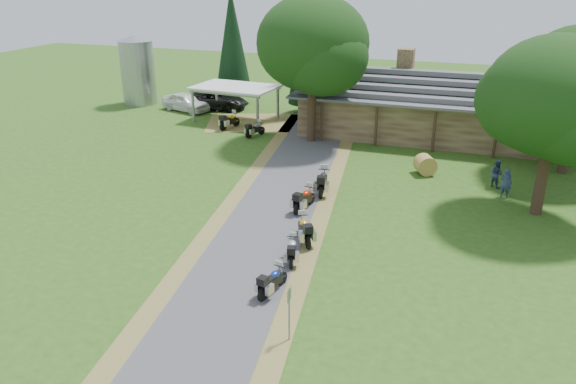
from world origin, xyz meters
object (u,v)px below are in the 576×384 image
(silo, at_px, (138,70))
(motorcycle_row_d, at_px, (304,198))
(car_dark_suv, at_px, (215,96))
(hay_bale, at_px, (425,165))
(lodge, at_px, (441,103))
(car_white_sedan, at_px, (186,100))
(motorcycle_row_b, at_px, (292,249))
(motorcycle_row_a, at_px, (273,280))
(motorcycle_carport_b, at_px, (255,129))
(carport, at_px, (236,103))
(motorcycle_row_e, at_px, (323,181))
(motorcycle_row_c, at_px, (304,228))
(motorcycle_carport_a, at_px, (230,120))

(silo, relative_size, motorcycle_row_d, 3.18)
(car_dark_suv, bearing_deg, hay_bale, -127.23)
(lodge, distance_m, car_white_sedan, 22.01)
(lodge, distance_m, motorcycle_row_b, 22.83)
(car_dark_suv, relative_size, motorcycle_row_a, 3.67)
(motorcycle_carport_b, bearing_deg, carport, 62.36)
(motorcycle_row_b, bearing_deg, motorcycle_row_e, -8.80)
(car_white_sedan, bearing_deg, carport, -87.83)
(motorcycle_row_a, height_order, motorcycle_row_d, motorcycle_row_d)
(carport, relative_size, car_white_sedan, 1.10)
(motorcycle_row_c, xyz_separation_m, motorcycle_carport_b, (-8.80, 15.45, -0.06))
(silo, xyz_separation_m, motorcycle_row_c, (23.13, -22.11, -2.45))
(motorcycle_row_a, xyz_separation_m, motorcycle_row_c, (-0.18, 4.69, 0.08))
(car_dark_suv, relative_size, motorcycle_row_b, 3.71)
(motorcycle_carport_a, height_order, motorcycle_carport_b, motorcycle_carport_a)
(silo, relative_size, carport, 0.94)
(car_white_sedan, xyz_separation_m, hay_bale, (21.96, -9.70, -0.40))
(lodge, bearing_deg, motorcycle_carport_a, -167.38)
(car_dark_suv, bearing_deg, lodge, -103.69)
(car_dark_suv, xyz_separation_m, motorcycle_row_a, (15.77, -27.16, -0.61))
(carport, relative_size, motorcycle_carport_a, 3.27)
(motorcycle_row_e, distance_m, hay_bale, 7.22)
(motorcycle_row_b, distance_m, hay_bale, 13.84)
(motorcycle_row_d, bearing_deg, motorcycle_row_a, -161.41)
(silo, bearing_deg, motorcycle_row_e, -35.67)
(hay_bale, bearing_deg, motorcycle_row_d, -124.93)
(car_white_sedan, bearing_deg, motorcycle_row_a, -127.68)
(car_white_sedan, bearing_deg, motorcycle_row_b, -124.80)
(car_white_sedan, xyz_separation_m, motorcycle_carport_b, (8.88, -5.45, -0.40))
(lodge, height_order, motorcycle_carport_a, lodge)
(motorcycle_carport_a, bearing_deg, motorcycle_row_b, -132.50)
(car_dark_suv, height_order, motorcycle_row_a, car_dark_suv)
(carport, height_order, hay_bale, carport)
(motorcycle_row_a, bearing_deg, motorcycle_row_d, 22.16)
(silo, bearing_deg, hay_bale, -21.70)
(motorcycle_carport_a, bearing_deg, motorcycle_carport_b, -100.91)
(car_dark_suv, bearing_deg, motorcycle_row_e, -145.64)
(carport, height_order, motorcycle_row_d, carport)
(motorcycle_row_b, height_order, hay_bale, hay_bale)
(car_white_sedan, distance_m, motorcycle_carport_b, 10.42)
(silo, distance_m, motorcycle_row_b, 33.55)
(carport, distance_m, motorcycle_row_c, 22.88)
(motorcycle_row_d, bearing_deg, car_dark_suv, 46.96)
(car_white_sedan, distance_m, motorcycle_row_a, 31.21)
(lodge, relative_size, motorcycle_carport_b, 12.18)
(lodge, height_order, silo, silo)
(motorcycle_row_a, height_order, motorcycle_carport_b, motorcycle_carport_b)
(motorcycle_row_b, xyz_separation_m, motorcycle_row_c, (-0.07, 1.99, 0.09))
(silo, distance_m, motorcycle_row_c, 32.09)
(carport, distance_m, motorcycle_row_b, 24.62)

